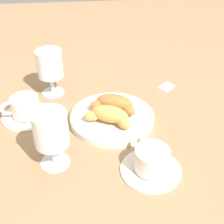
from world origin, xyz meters
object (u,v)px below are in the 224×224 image
object	(u,v)px
croissant_small	(109,115)
coffee_cup_far	(151,162)
croissant_large	(114,103)
juice_glass_right	(50,66)
pastry_plate	(112,117)
coffee_cup_near	(25,109)
juice_glass_left	(51,132)
sugar_packet	(166,86)

from	to	relation	value
croissant_small	coffee_cup_far	distance (m)	0.18
croissant_large	juice_glass_right	bearing A→B (deg)	-38.50
croissant_small	juice_glass_right	distance (m)	0.25
pastry_plate	coffee_cup_near	distance (m)	0.24
croissant_small	juice_glass_left	bearing A→B (deg)	40.23
coffee_cup_far	pastry_plate	bearing A→B (deg)	-70.55
croissant_small	juice_glass_left	xyz separation A→B (m)	(0.14, 0.11, 0.05)
coffee_cup_far	juice_glass_right	size ratio (longest dim) A/B	0.97
croissant_small	juice_glass_right	world-z (taller)	juice_glass_right
coffee_cup_near	juice_glass_left	distance (m)	0.22
coffee_cup_far	juice_glass_left	distance (m)	0.23
coffee_cup_far	juice_glass_left	xyz separation A→B (m)	(0.21, -0.05, 0.07)
juice_glass_left	pastry_plate	bearing A→B (deg)	-135.44
croissant_small	coffee_cup_near	world-z (taller)	croissant_small
pastry_plate	juice_glass_right	size ratio (longest dim) A/B	1.62
juice_glass_right	sugar_packet	distance (m)	0.37
croissant_small	sugar_packet	xyz separation A→B (m)	(-0.20, -0.19, -0.04)
croissant_small	juice_glass_left	world-z (taller)	juice_glass_left
pastry_plate	coffee_cup_far	bearing A→B (deg)	109.45
croissant_large	coffee_cup_near	distance (m)	0.24
coffee_cup_near	coffee_cup_far	size ratio (longest dim) A/B	1.00
croissant_large	sugar_packet	xyz separation A→B (m)	(-0.18, -0.13, -0.04)
juice_glass_right	sugar_packet	xyz separation A→B (m)	(-0.36, 0.00, -0.09)
croissant_large	juice_glass_left	xyz separation A→B (m)	(0.15, 0.17, 0.05)
pastry_plate	coffee_cup_far	distance (m)	0.20
croissant_small	coffee_cup_far	size ratio (longest dim) A/B	0.91
coffee_cup_near	juice_glass_right	bearing A→B (deg)	-119.80
pastry_plate	croissant_large	world-z (taller)	croissant_large
croissant_large	coffee_cup_far	size ratio (longest dim) A/B	0.94
juice_glass_right	sugar_packet	world-z (taller)	juice_glass_right
pastry_plate	croissant_large	distance (m)	0.04
croissant_large	coffee_cup_near	world-z (taller)	croissant_large
juice_glass_left	juice_glass_right	bearing A→B (deg)	-86.14
croissant_large	sugar_packet	distance (m)	0.23
coffee_cup_far	juice_glass_right	bearing A→B (deg)	-56.40
juice_glass_right	coffee_cup_far	bearing A→B (deg)	123.60
sugar_packet	coffee_cup_far	bearing A→B (deg)	28.83
juice_glass_right	coffee_cup_near	bearing A→B (deg)	60.20
croissant_large	juice_glass_left	bearing A→B (deg)	47.35
coffee_cup_far	juice_glass_left	bearing A→B (deg)	-12.17
coffee_cup_near	juice_glass_left	bearing A→B (deg)	115.02
sugar_packet	juice_glass_right	bearing A→B (deg)	-42.41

